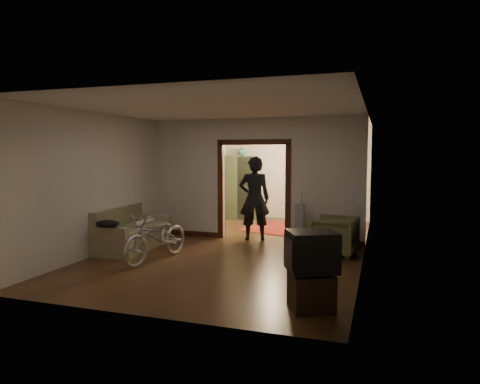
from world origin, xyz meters
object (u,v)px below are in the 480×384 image
at_px(bicycle, 157,236).
at_px(armchair, 334,236).
at_px(desk, 314,211).
at_px(locker, 242,187).
at_px(person, 254,199).
at_px(sofa, 132,228).

distance_m(bicycle, armchair, 3.43).
bearing_deg(desk, bicycle, -128.91).
height_order(bicycle, armchair, bicycle).
bearing_deg(bicycle, armchair, 35.45).
xyz_separation_m(locker, desk, (2.29, -0.29, -0.60)).
relative_size(bicycle, desk, 1.76).
distance_m(person, desk, 3.02).
relative_size(bicycle, person, 0.90).
xyz_separation_m(armchair, person, (-1.91, 0.94, 0.58)).
bearing_deg(desk, locker, 156.19).
distance_m(bicycle, person, 2.76).
xyz_separation_m(bicycle, desk, (2.15, 5.24, -0.09)).
bearing_deg(bicycle, sofa, 153.39).
xyz_separation_m(bicycle, armchair, (3.08, 1.50, -0.07)).
relative_size(person, locker, 1.00).
xyz_separation_m(bicycle, person, (1.17, 2.44, 0.51)).
height_order(person, desk, person).
height_order(armchair, desk, armchair).
distance_m(bicycle, desk, 5.66).
distance_m(sofa, bicycle, 1.23).
distance_m(armchair, locker, 5.19).
relative_size(person, desk, 1.96).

